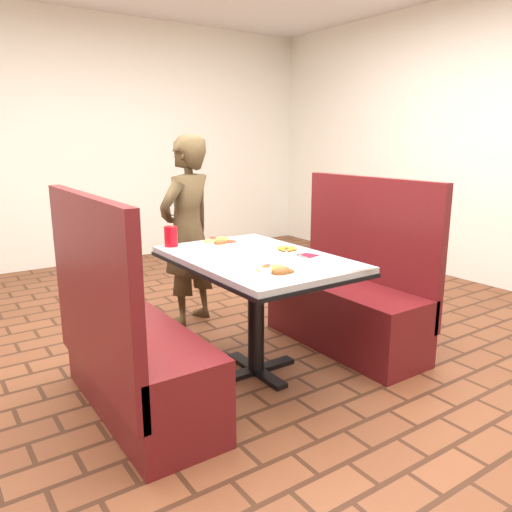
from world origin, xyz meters
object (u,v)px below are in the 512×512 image
object	(u,v)px
diner_person	(187,232)
red_tumbler	(171,236)
booth_bench_left	(131,354)
near_dinner_plate	(276,269)
dining_table	(256,272)
far_dinner_plate	(220,241)
plantain_plate	(287,250)
booth_bench_right	(350,300)

from	to	relation	value
diner_person	red_tumbler	size ratio (longest dim) A/B	11.32
booth_bench_left	near_dinner_plate	xyz separation A→B (m)	(0.65, -0.39, 0.45)
dining_table	far_dinner_plate	size ratio (longest dim) A/B	4.52
plantain_plate	far_dinner_plate	bearing A→B (deg)	117.02
near_dinner_plate	dining_table	bearing A→B (deg)	69.97
plantain_plate	near_dinner_plate	bearing A→B (deg)	-133.86
diner_person	booth_bench_right	bearing A→B (deg)	102.10
dining_table	diner_person	xyz separation A→B (m)	(0.07, 1.04, 0.08)
dining_table	far_dinner_plate	world-z (taller)	far_dinner_plate
dining_table	booth_bench_right	world-z (taller)	booth_bench_right
diner_person	plantain_plate	xyz separation A→B (m)	(0.14, -1.06, 0.03)
far_dinner_plate	plantain_plate	xyz separation A→B (m)	(0.22, -0.43, -0.01)
near_dinner_plate	red_tumbler	distance (m)	0.95
booth_bench_right	red_tumbler	size ratio (longest dim) A/B	9.29
booth_bench_right	red_tumbler	distance (m)	1.31
dining_table	booth_bench_left	size ratio (longest dim) A/B	1.01
dining_table	diner_person	bearing A→B (deg)	85.94
dining_table	red_tumbler	xyz separation A→B (m)	(-0.29, 0.54, 0.16)
near_dinner_plate	diner_person	bearing A→B (deg)	81.39
far_dinner_plate	plantain_plate	size ratio (longest dim) A/B	1.37
near_dinner_plate	booth_bench_right	bearing A→B (deg)	22.69
dining_table	booth_bench_right	bearing A→B (deg)	0.00
diner_person	near_dinner_plate	world-z (taller)	diner_person
booth_bench_left	diner_person	distance (m)	1.42
booth_bench_left	far_dinner_plate	distance (m)	1.00
booth_bench_right	diner_person	bearing A→B (deg)	124.79
dining_table	near_dinner_plate	xyz separation A→B (m)	(-0.14, -0.39, 0.12)
plantain_plate	red_tumbler	xyz separation A→B (m)	(-0.51, 0.56, 0.05)
plantain_plate	red_tumbler	distance (m)	0.76
far_dinner_plate	red_tumbler	xyz separation A→B (m)	(-0.29, 0.13, 0.04)
far_dinner_plate	red_tumbler	distance (m)	0.32
diner_person	red_tumbler	world-z (taller)	diner_person
booth_bench_right	plantain_plate	xyz separation A→B (m)	(-0.58, -0.02, 0.43)
diner_person	red_tumbler	xyz separation A→B (m)	(-0.37, -0.50, 0.08)
booth_bench_left	red_tumbler	bearing A→B (deg)	47.03
dining_table	diner_person	world-z (taller)	diner_person
booth_bench_left	diner_person	size ratio (longest dim) A/B	0.82
diner_person	plantain_plate	size ratio (longest dim) A/B	7.49
booth_bench_left	red_tumbler	distance (m)	0.88
dining_table	diner_person	distance (m)	1.05
booth_bench_right	diner_person	size ratio (longest dim) A/B	0.82
booth_bench_right	red_tumbler	world-z (taller)	booth_bench_right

